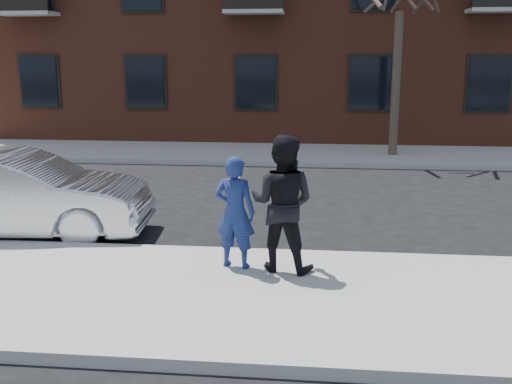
# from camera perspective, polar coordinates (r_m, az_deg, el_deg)

# --- Properties ---
(ground) EXTENTS (100.00, 100.00, 0.00)m
(ground) POSITION_cam_1_polar(r_m,az_deg,el_deg) (8.31, -10.18, -9.46)
(ground) COLOR black
(ground) RESTS_ON ground
(near_sidewalk) EXTENTS (50.00, 3.50, 0.15)m
(near_sidewalk) POSITION_cam_1_polar(r_m,az_deg,el_deg) (8.06, -10.69, -9.63)
(near_sidewalk) COLOR #97958F
(near_sidewalk) RESTS_ON ground
(near_curb) EXTENTS (50.00, 0.10, 0.15)m
(near_curb) POSITION_cam_1_polar(r_m,az_deg,el_deg) (9.68, -7.68, -5.60)
(near_curb) COLOR #999691
(near_curb) RESTS_ON ground
(far_sidewalk) EXTENTS (50.00, 3.50, 0.15)m
(far_sidewalk) POSITION_cam_1_polar(r_m,az_deg,el_deg) (18.99, -0.87, 3.72)
(far_sidewalk) COLOR #97958F
(far_sidewalk) RESTS_ON ground
(far_curb) EXTENTS (50.00, 0.10, 0.15)m
(far_curb) POSITION_cam_1_polar(r_m,az_deg,el_deg) (17.23, -1.58, 2.75)
(far_curb) COLOR #999691
(far_curb) RESTS_ON ground
(silver_sedan) EXTENTS (4.66, 1.95, 1.50)m
(silver_sedan) POSITION_cam_1_polar(r_m,az_deg,el_deg) (11.22, -21.78, -0.26)
(silver_sedan) COLOR #B7BABF
(silver_sedan) RESTS_ON ground
(man_hoodie) EXTENTS (0.66, 0.54, 1.62)m
(man_hoodie) POSITION_cam_1_polar(r_m,az_deg,el_deg) (8.48, -2.02, -1.93)
(man_hoodie) COLOR navy
(man_hoodie) RESTS_ON near_sidewalk
(man_peacoat) EXTENTS (1.08, 0.92, 1.93)m
(man_peacoat) POSITION_cam_1_polar(r_m,az_deg,el_deg) (8.35, 2.53, -1.08)
(man_peacoat) COLOR black
(man_peacoat) RESTS_ON near_sidewalk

